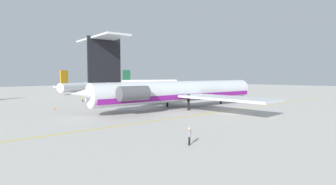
{
  "coord_description": "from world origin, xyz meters",
  "views": [
    {
      "loc": [
        -44.04,
        -22.43,
        7.01
      ],
      "look_at": [
        0.28,
        15.38,
        3.16
      ],
      "focal_mm": 28.02,
      "sensor_mm": 36.0,
      "label": 1
    }
  ],
  "objects_px": {
    "ground_crew_near_nose": "(189,134)",
    "safety_cone_nose": "(54,108)",
    "airliner_far_right": "(152,83)",
    "ground_crew_portside": "(176,94)",
    "ground_crew_near_tail": "(83,98)",
    "main_jetliner": "(178,91)",
    "airliner_mid_right": "(87,86)"
  },
  "relations": [
    {
      "from": "ground_crew_near_tail",
      "to": "safety_cone_nose",
      "type": "distance_m",
      "value": 14.23
    },
    {
      "from": "airliner_far_right",
      "to": "ground_crew_near_nose",
      "type": "height_order",
      "value": "airliner_far_right"
    },
    {
      "from": "main_jetliner",
      "to": "airliner_far_right",
      "type": "relative_size",
      "value": 1.49
    },
    {
      "from": "safety_cone_nose",
      "to": "airliner_mid_right",
      "type": "bearing_deg",
      "value": 50.53
    },
    {
      "from": "ground_crew_near_nose",
      "to": "airliner_mid_right",
      "type": "bearing_deg",
      "value": -19.23
    },
    {
      "from": "ground_crew_portside",
      "to": "safety_cone_nose",
      "type": "bearing_deg",
      "value": -2.67
    },
    {
      "from": "main_jetliner",
      "to": "ground_crew_near_nose",
      "type": "height_order",
      "value": "main_jetliner"
    },
    {
      "from": "airliner_mid_right",
      "to": "airliner_far_right",
      "type": "xyz_separation_m",
      "value": [
        41.71,
        4.35,
        0.25
      ]
    },
    {
      "from": "airliner_far_right",
      "to": "ground_crew_near_nose",
      "type": "bearing_deg",
      "value": -109.8
    },
    {
      "from": "airliner_far_right",
      "to": "ground_crew_near_nose",
      "type": "relative_size",
      "value": 16.82
    },
    {
      "from": "ground_crew_portside",
      "to": "safety_cone_nose",
      "type": "height_order",
      "value": "ground_crew_portside"
    },
    {
      "from": "ground_crew_near_tail",
      "to": "safety_cone_nose",
      "type": "xyz_separation_m",
      "value": [
        -11.56,
        -8.25,
        -0.89
      ]
    },
    {
      "from": "airliner_far_right",
      "to": "ground_crew_near_tail",
      "type": "xyz_separation_m",
      "value": [
        -63.42,
        -36.49,
        -1.67
      ]
    },
    {
      "from": "main_jetliner",
      "to": "safety_cone_nose",
      "type": "height_order",
      "value": "main_jetliner"
    },
    {
      "from": "ground_crew_near_nose",
      "to": "safety_cone_nose",
      "type": "distance_m",
      "value": 37.43
    },
    {
      "from": "main_jetliner",
      "to": "airliner_mid_right",
      "type": "height_order",
      "value": "main_jetliner"
    },
    {
      "from": "airliner_mid_right",
      "to": "safety_cone_nose",
      "type": "xyz_separation_m",
      "value": [
        -33.27,
        -40.39,
        -2.3
      ]
    },
    {
      "from": "safety_cone_nose",
      "to": "ground_crew_near_nose",
      "type": "bearing_deg",
      "value": -96.76
    },
    {
      "from": "safety_cone_nose",
      "to": "ground_crew_portside",
      "type": "bearing_deg",
      "value": -0.74
    },
    {
      "from": "airliner_mid_right",
      "to": "ground_crew_near_tail",
      "type": "height_order",
      "value": "airliner_mid_right"
    },
    {
      "from": "airliner_far_right",
      "to": "ground_crew_portside",
      "type": "height_order",
      "value": "airliner_far_right"
    },
    {
      "from": "airliner_mid_right",
      "to": "ground_crew_portside",
      "type": "height_order",
      "value": "airliner_mid_right"
    },
    {
      "from": "ground_crew_near_tail",
      "to": "ground_crew_portside",
      "type": "bearing_deg",
      "value": 135.36
    },
    {
      "from": "ground_crew_near_nose",
      "to": "safety_cone_nose",
      "type": "bearing_deg",
      "value": -0.08
    },
    {
      "from": "airliner_far_right",
      "to": "ground_crew_near_nose",
      "type": "xyz_separation_m",
      "value": [
        -79.38,
        -81.9,
        -1.67
      ]
    },
    {
      "from": "airliner_far_right",
      "to": "ground_crew_portside",
      "type": "bearing_deg",
      "value": -104.03
    },
    {
      "from": "airliner_mid_right",
      "to": "safety_cone_nose",
      "type": "bearing_deg",
      "value": -149.31
    },
    {
      "from": "main_jetliner",
      "to": "ground_crew_near_tail",
      "type": "bearing_deg",
      "value": 114.57
    },
    {
      "from": "airliner_far_right",
      "to": "ground_crew_near_tail",
      "type": "height_order",
      "value": "airliner_far_right"
    },
    {
      "from": "airliner_mid_right",
      "to": "safety_cone_nose",
      "type": "relative_size",
      "value": 51.99
    },
    {
      "from": "airliner_mid_right",
      "to": "ground_crew_near_tail",
      "type": "relative_size",
      "value": 15.56
    },
    {
      "from": "ground_crew_portside",
      "to": "safety_cone_nose",
      "type": "xyz_separation_m",
      "value": [
        -39.2,
        0.51,
        -0.81
      ]
    }
  ]
}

